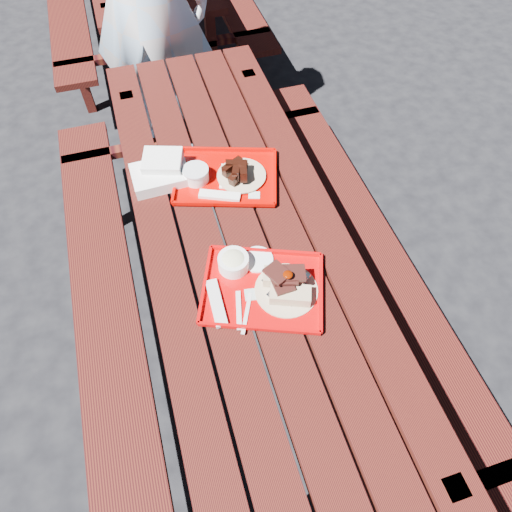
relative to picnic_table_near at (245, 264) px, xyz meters
name	(u,v)px	position (x,y,z in m)	size (l,w,h in m)	color
ground	(247,327)	(0.00, 0.00, -0.56)	(60.00, 60.00, 0.00)	black
picnic_table_near	(245,264)	(0.00, 0.00, 0.00)	(1.41, 2.40, 0.75)	#47170D
near_tray	(263,281)	(0.00, -0.23, 0.22)	(0.48, 0.43, 0.13)	#BE0406
far_tray	(224,176)	(0.00, 0.29, 0.21)	(0.48, 0.42, 0.07)	#BD0400
white_cloth	(161,171)	(-0.23, 0.37, 0.23)	(0.23, 0.19, 0.09)	white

